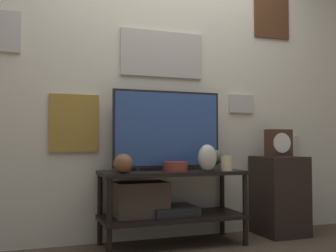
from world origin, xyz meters
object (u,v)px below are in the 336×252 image
object	(u,v)px
vase_wide_bowl	(175,167)
candle_jar	(227,163)
vase_urn_stoneware	(207,158)
mantel_clock	(279,143)
vase_round_glass	(123,163)
decorative_bust	(216,159)
television	(167,129)

from	to	relation	value
vase_wide_bowl	candle_jar	world-z (taller)	candle_jar
vase_wide_bowl	candle_jar	size ratio (longest dim) A/B	1.60
vase_urn_stoneware	candle_jar	distance (m)	0.17
mantel_clock	vase_wide_bowl	bearing A→B (deg)	-172.99
vase_round_glass	decorative_bust	bearing A→B (deg)	9.40
vase_round_glass	vase_urn_stoneware	bearing A→B (deg)	-1.31
decorative_bust	television	bearing A→B (deg)	164.98
television	decorative_bust	bearing A→B (deg)	-15.02
decorative_bust	vase_round_glass	bearing A→B (deg)	-170.60
vase_urn_stoneware	vase_wide_bowl	world-z (taller)	vase_urn_stoneware
decorative_bust	candle_jar	bearing A→B (deg)	-86.22
television	vase_urn_stoneware	bearing A→B (deg)	-46.69
television	vase_wide_bowl	size ratio (longest dim) A/B	4.78
decorative_bust	mantel_clock	xyz separation A→B (m)	(0.64, 0.04, 0.13)
vase_wide_bowl	mantel_clock	bearing A→B (deg)	7.01
candle_jar	mantel_clock	world-z (taller)	mantel_clock
vase_urn_stoneware	candle_jar	bearing A→B (deg)	-4.57
vase_urn_stoneware	television	bearing A→B (deg)	133.31
vase_round_glass	decorative_bust	xyz separation A→B (m)	(0.82, 0.14, 0.02)
decorative_bust	mantel_clock	bearing A→B (deg)	3.58
vase_wide_bowl	mantel_clock	distance (m)	1.06
vase_urn_stoneware	mantel_clock	xyz separation A→B (m)	(0.79, 0.19, 0.12)
television	candle_jar	xyz separation A→B (m)	(0.40, -0.27, -0.27)
television	vase_round_glass	xyz separation A→B (m)	(-0.43, -0.24, -0.26)
television	vase_round_glass	world-z (taller)	television
decorative_bust	mantel_clock	world-z (taller)	mantel_clock
decorative_bust	mantel_clock	size ratio (longest dim) A/B	0.68
television	mantel_clock	bearing A→B (deg)	-3.62
vase_wide_bowl	decorative_bust	bearing A→B (deg)	12.48
television	decorative_bust	size ratio (longest dim) A/B	5.62
vase_round_glass	mantel_clock	world-z (taller)	mantel_clock
vase_wide_bowl	mantel_clock	size ratio (longest dim) A/B	0.80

